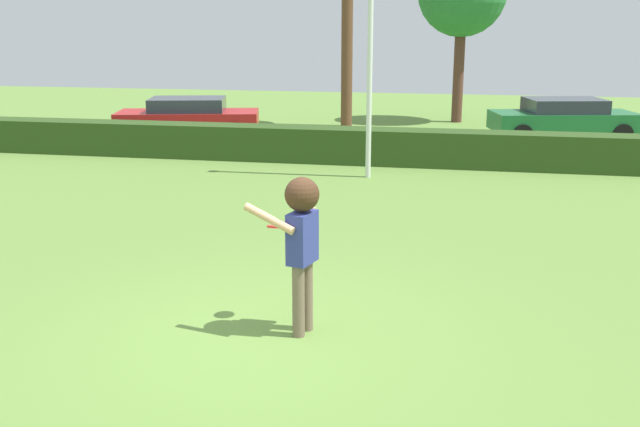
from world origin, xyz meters
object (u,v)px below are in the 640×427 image
object	(u,v)px
parked_car_red	(188,117)
parked_car_green	(563,117)
person	(302,232)
lamppost	(371,19)
frisbee	(277,227)

from	to	relation	value
parked_car_red	parked_car_green	bearing A→B (deg)	10.22
person	parked_car_green	world-z (taller)	person
person	parked_car_red	xyz separation A→B (m)	(-6.53, 13.36, -0.51)
person	lamppost	bearing A→B (deg)	92.78
person	parked_car_green	distance (m)	16.04
frisbee	parked_car_red	bearing A→B (deg)	115.32
frisbee	parked_car_green	xyz separation A→B (m)	(4.95, 15.03, -0.45)
parked_car_green	lamppost	bearing A→B (deg)	-127.34
lamppost	frisbee	bearing A→B (deg)	-89.60
frisbee	person	bearing A→B (deg)	-42.44
lamppost	parked_car_green	bearing A→B (deg)	52.66
person	lamppost	size ratio (longest dim) A/B	0.28
frisbee	parked_car_green	bearing A→B (deg)	71.76
parked_car_green	frisbee	bearing A→B (deg)	-108.24
frisbee	parked_car_green	distance (m)	15.83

